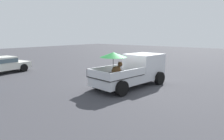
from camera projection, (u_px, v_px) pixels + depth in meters
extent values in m
plane|color=#38383D|center=(130.00, 86.00, 12.42)|extent=(80.00, 80.00, 0.00)
cylinder|color=black|center=(135.00, 74.00, 14.24)|extent=(0.83, 0.37, 0.80)
cylinder|color=black|center=(160.00, 78.00, 12.86)|extent=(0.83, 0.37, 0.80)
cylinder|color=black|center=(97.00, 82.00, 11.84)|extent=(0.83, 0.37, 0.80)
cylinder|color=black|center=(122.00, 88.00, 10.46)|extent=(0.83, 0.37, 0.80)
cube|color=silver|center=(130.00, 77.00, 12.32)|extent=(5.17, 2.37, 0.50)
cube|color=silver|center=(144.00, 62.00, 13.14)|extent=(2.30, 2.09, 1.08)
cube|color=#4C606B|center=(153.00, 58.00, 13.80)|extent=(0.26, 1.72, 0.64)
cube|color=black|center=(116.00, 75.00, 11.48)|extent=(2.99, 2.15, 0.06)
cube|color=silver|center=(105.00, 69.00, 12.09)|extent=(2.79, 0.42, 0.40)
cube|color=silver|center=(129.00, 74.00, 10.79)|extent=(2.79, 0.42, 0.40)
cube|color=silver|center=(98.00, 75.00, 10.51)|extent=(0.31, 1.84, 0.40)
ellipsoid|color=#472D19|center=(116.00, 71.00, 11.37)|extent=(0.71, 0.40, 0.52)
sphere|color=#472D19|center=(120.00, 64.00, 11.52)|extent=(0.31, 0.31, 0.28)
cone|color=#472D19|center=(119.00, 62.00, 11.56)|extent=(0.10, 0.10, 0.12)
cone|color=#472D19|center=(121.00, 62.00, 11.44)|extent=(0.10, 0.10, 0.12)
cylinder|color=black|center=(113.00, 66.00, 11.27)|extent=(0.03, 0.03, 1.05)
cone|color=#19722D|center=(113.00, 55.00, 11.17)|extent=(1.65, 1.65, 0.28)
cylinder|color=black|center=(12.00, 66.00, 18.18)|extent=(0.68, 0.30, 0.66)
cylinder|color=black|center=(24.00, 68.00, 17.27)|extent=(0.68, 0.30, 0.66)
cube|color=silver|center=(2.00, 66.00, 16.56)|extent=(4.49, 2.29, 0.52)
cube|color=silver|center=(0.00, 61.00, 16.39)|extent=(2.29, 1.85, 0.56)
cube|color=#4C606B|center=(0.00, 61.00, 16.39)|extent=(2.24, 1.92, 0.32)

